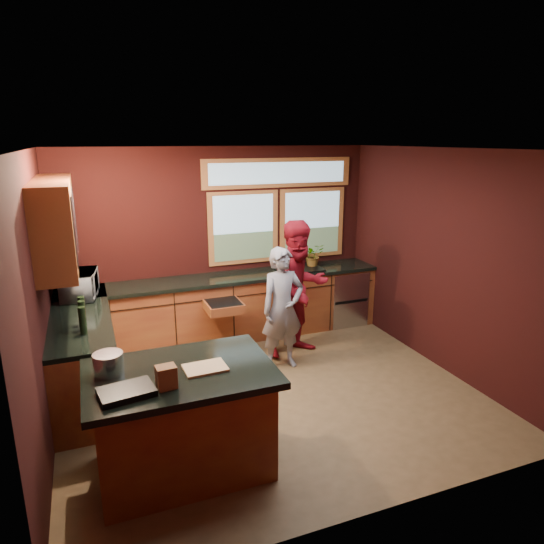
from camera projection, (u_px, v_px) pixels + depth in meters
floor at (270, 393)px, 5.52m from camera, size 4.50×4.50×0.00m
room_shell at (207, 237)px, 5.12m from camera, size 4.52×4.02×2.71m
back_counter at (241, 306)px, 6.99m from camera, size 4.50×0.64×0.93m
left_counter at (83, 352)px, 5.48m from camera, size 0.64×2.30×0.93m
island at (183, 420)px, 4.14m from camera, size 1.55×1.05×0.95m
person_grey at (282, 309)px, 5.98m from camera, size 0.59×0.41×1.54m
person_red at (299, 289)px, 6.34m from camera, size 0.99×0.83×1.81m
microwave at (80, 285)px, 5.86m from camera, size 0.47×0.63×0.32m
potted_plant at (313, 255)px, 7.28m from camera, size 0.32×0.27×0.35m
paper_towel at (294, 260)px, 7.12m from camera, size 0.12×0.12×0.28m
cutting_board at (205, 368)px, 4.04m from camera, size 0.36×0.26×0.02m
stock_pot at (109, 364)px, 3.93m from camera, size 0.24×0.24×0.18m
paper_bag at (166, 377)px, 3.71m from camera, size 0.16×0.13×0.18m
black_tray at (126, 392)px, 3.63m from camera, size 0.44×0.34×0.05m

